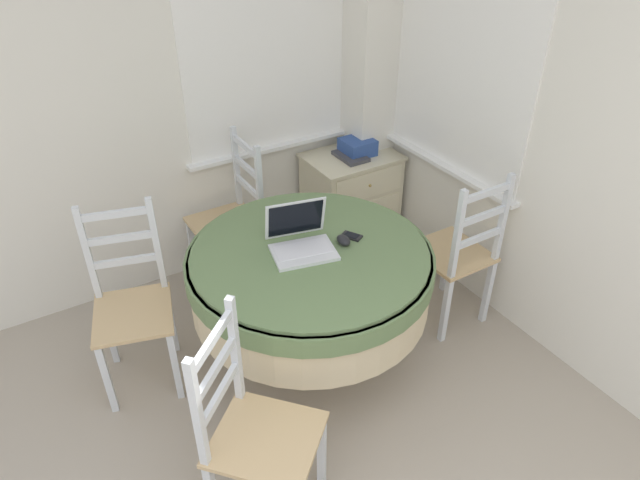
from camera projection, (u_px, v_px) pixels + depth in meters
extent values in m
cube|color=white|center=(32.00, 110.00, 2.97)|extent=(4.36, 0.06, 2.55)
cube|color=white|center=(265.00, 35.00, 3.41)|extent=(1.10, 0.01, 1.42)
cube|color=white|center=(273.00, 148.00, 3.79)|extent=(1.18, 0.07, 0.02)
cube|color=white|center=(464.00, 48.00, 3.18)|extent=(0.01, 1.10, 1.42)
cube|color=white|center=(444.00, 166.00, 3.56)|extent=(0.07, 1.18, 0.02)
cube|color=white|center=(370.00, 59.00, 3.73)|extent=(0.28, 0.28, 2.55)
cylinder|color=#4C3D2D|center=(311.00, 356.00, 3.24)|extent=(0.36, 0.36, 0.03)
cylinder|color=#4C3D2D|center=(311.00, 307.00, 3.03)|extent=(0.11, 0.11, 0.70)
cylinder|color=beige|center=(310.00, 278.00, 2.92)|extent=(1.22, 1.22, 0.31)
cylinder|color=#607A4C|center=(310.00, 262.00, 2.87)|extent=(1.25, 1.25, 0.10)
cylinder|color=#607A4C|center=(310.00, 252.00, 2.83)|extent=(1.19, 1.19, 0.02)
cube|color=silver|center=(304.00, 252.00, 2.80)|extent=(0.35, 0.28, 0.02)
cube|color=silver|center=(303.00, 249.00, 2.81)|extent=(0.29, 0.19, 0.00)
cube|color=silver|center=(295.00, 218.00, 2.84)|extent=(0.31, 0.12, 0.22)
cube|color=black|center=(296.00, 219.00, 2.84)|extent=(0.28, 0.11, 0.19)
ellipsoid|color=black|center=(343.00, 240.00, 2.86)|extent=(0.06, 0.09, 0.05)
cube|color=black|center=(352.00, 236.00, 2.93)|extent=(0.10, 0.12, 0.01)
cube|color=black|center=(352.00, 235.00, 2.93)|extent=(0.08, 0.09, 0.00)
cube|color=tan|center=(225.00, 223.00, 3.58)|extent=(0.41, 0.39, 0.02)
cube|color=silver|center=(193.00, 249.00, 3.75)|extent=(0.03, 0.03, 0.45)
cube|color=silver|center=(212.00, 275.00, 3.52)|extent=(0.03, 0.03, 0.45)
cube|color=silver|center=(242.00, 234.00, 3.91)|extent=(0.03, 0.03, 0.45)
cube|color=silver|center=(264.00, 258.00, 3.68)|extent=(0.03, 0.03, 0.45)
cube|color=silver|center=(236.00, 166.00, 3.63)|extent=(0.03, 0.03, 0.54)
cube|color=silver|center=(260.00, 188.00, 3.39)|extent=(0.03, 0.03, 0.54)
cube|color=silver|center=(245.00, 146.00, 3.39)|extent=(0.02, 0.33, 0.04)
cube|color=silver|center=(247.00, 167.00, 3.47)|extent=(0.02, 0.33, 0.04)
cube|color=silver|center=(248.00, 188.00, 3.55)|extent=(0.02, 0.33, 0.04)
cube|color=tan|center=(451.00, 253.00, 3.32)|extent=(0.38, 0.41, 0.02)
cube|color=silver|center=(447.00, 261.00, 3.65)|extent=(0.03, 0.03, 0.45)
cube|color=silver|center=(406.00, 278.00, 3.50)|extent=(0.03, 0.03, 0.45)
cube|color=silver|center=(488.00, 291.00, 3.39)|extent=(0.03, 0.03, 0.45)
cube|color=silver|center=(445.00, 310.00, 3.25)|extent=(0.03, 0.03, 0.45)
cube|color=silver|center=(503.00, 218.00, 3.10)|extent=(0.03, 0.03, 0.54)
cube|color=silver|center=(457.00, 235.00, 2.96)|extent=(0.03, 0.03, 0.54)
cube|color=silver|center=(487.00, 193.00, 2.92)|extent=(0.33, 0.02, 0.04)
cube|color=silver|center=(483.00, 216.00, 3.00)|extent=(0.33, 0.02, 0.04)
cube|color=silver|center=(479.00, 238.00, 3.07)|extent=(0.33, 0.02, 0.04)
cube|color=tan|center=(266.00, 439.00, 2.25)|extent=(0.56, 0.56, 0.02)
cube|color=silver|center=(322.00, 452.00, 2.47)|extent=(0.05, 0.05, 0.45)
cube|color=silver|center=(245.00, 433.00, 2.55)|extent=(0.05, 0.05, 0.45)
cube|color=silver|center=(197.00, 415.00, 2.00)|extent=(0.05, 0.05, 0.54)
cube|color=silver|center=(235.00, 350.00, 2.27)|extent=(0.05, 0.05, 0.54)
cube|color=silver|center=(212.00, 340.00, 2.02)|extent=(0.26, 0.24, 0.04)
cube|color=silver|center=(216.00, 368.00, 2.10)|extent=(0.26, 0.24, 0.04)
cube|color=silver|center=(220.00, 394.00, 2.18)|extent=(0.26, 0.24, 0.04)
cube|color=tan|center=(133.00, 314.00, 2.87)|extent=(0.48, 0.50, 0.02)
cube|color=silver|center=(107.00, 379.00, 2.82)|extent=(0.04, 0.04, 0.45)
cube|color=silver|center=(175.00, 366.00, 2.89)|extent=(0.04, 0.04, 0.45)
cube|color=silver|center=(109.00, 331.00, 3.11)|extent=(0.04, 0.04, 0.45)
cube|color=silver|center=(171.00, 320.00, 3.18)|extent=(0.04, 0.04, 0.45)
cube|color=silver|center=(88.00, 254.00, 2.82)|extent=(0.04, 0.04, 0.54)
cube|color=silver|center=(157.00, 244.00, 2.90)|extent=(0.04, 0.04, 0.54)
cube|color=silver|center=(115.00, 214.00, 2.74)|extent=(0.33, 0.11, 0.04)
cube|color=silver|center=(120.00, 238.00, 2.82)|extent=(0.33, 0.11, 0.04)
cube|color=silver|center=(126.00, 261.00, 2.90)|extent=(0.33, 0.11, 0.04)
cube|color=beige|center=(350.00, 200.00, 4.09)|extent=(0.60, 0.43, 0.66)
cube|color=beige|center=(352.00, 157.00, 3.90)|extent=(0.62, 0.45, 0.02)
cube|color=beige|center=(369.00, 185.00, 3.81)|extent=(0.53, 0.01, 0.19)
sphere|color=olive|center=(370.00, 186.00, 3.80)|extent=(0.02, 0.02, 0.02)
cube|color=beige|center=(368.00, 213.00, 3.93)|extent=(0.53, 0.01, 0.19)
sphere|color=olive|center=(369.00, 214.00, 3.93)|extent=(0.02, 0.02, 0.02)
cube|color=beige|center=(366.00, 240.00, 4.05)|extent=(0.53, 0.01, 0.19)
sphere|color=olive|center=(367.00, 240.00, 4.05)|extent=(0.02, 0.02, 0.02)
cube|color=#2D4C93|center=(358.00, 147.00, 3.88)|extent=(0.21, 0.20, 0.11)
cube|color=#3F3F44|center=(351.00, 156.00, 3.86)|extent=(0.16, 0.24, 0.02)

